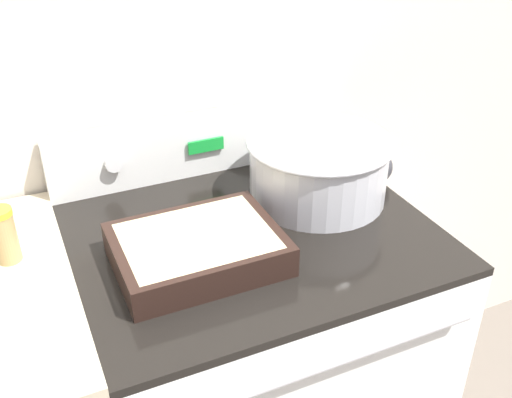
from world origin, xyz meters
The scene contains 7 objects.
kitchen_wall centered at (0.00, 0.68, 1.25)m, with size 8.00×0.05×2.50m.
stove_range centered at (0.00, 0.32, 0.46)m, with size 0.75×0.68×0.91m.
control_panel centered at (0.00, 0.62, 0.99)m, with size 0.75×0.07×0.15m.
mixing_bowl centered at (0.20, 0.38, 0.99)m, with size 0.33×0.33×0.15m.
casserole_dish centered at (-0.14, 0.25, 0.95)m, with size 0.32×0.24×0.06m.
ladle centered at (0.36, 0.40, 0.95)m, with size 0.08×0.34×0.08m.
spice_jar_yellow_cap centered at (-0.48, 0.40, 0.98)m, with size 0.05×0.05×0.11m.
Camera 1 is at (-0.43, -0.66, 1.62)m, focal length 42.00 mm.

